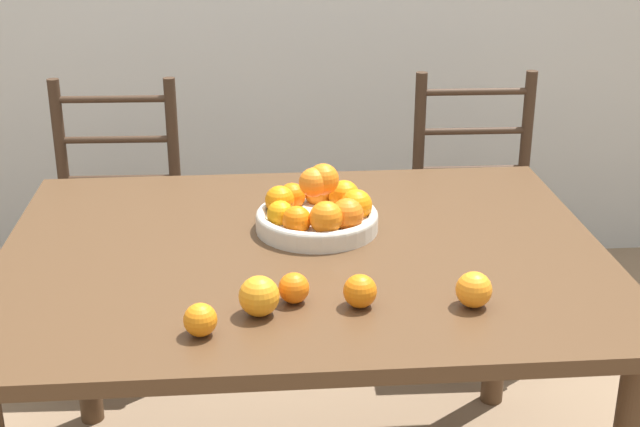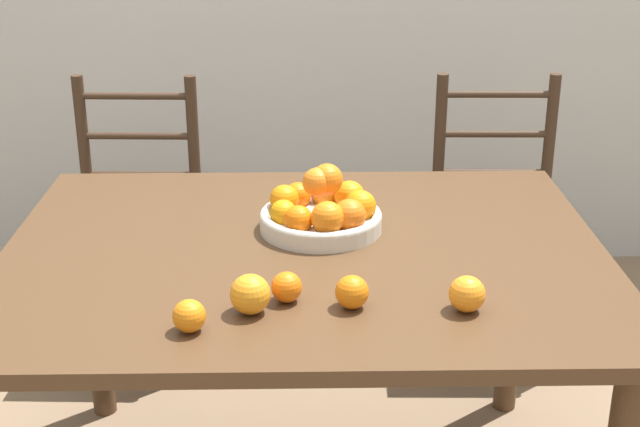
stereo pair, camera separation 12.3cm
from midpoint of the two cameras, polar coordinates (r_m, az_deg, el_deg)
name	(u,v)px [view 1 (the left image)]	position (r m, az deg, el deg)	size (l,w,h in m)	color
dining_table	(304,285)	(2.14, -2.71, -4.62)	(1.42, 1.09, 0.76)	#4C331E
fruit_bowl	(318,211)	(2.18, -1.72, 0.16)	(0.30, 0.30, 0.17)	beige
orange_loose_0	(200,320)	(1.73, -9.70, -6.76)	(0.07, 0.07, 0.07)	orange
orange_loose_1	(259,296)	(1.79, -5.89, -5.31)	(0.08, 0.08, 0.08)	orange
orange_loose_2	(360,291)	(1.81, 0.64, -5.02)	(0.07, 0.07, 0.07)	orange
orange_loose_3	(294,288)	(1.84, -3.61, -4.81)	(0.06, 0.06, 0.06)	orange
orange_loose_4	(474,290)	(1.83, 7.93, -4.88)	(0.07, 0.07, 0.07)	orange
chair_left	(116,231)	(3.07, -14.03, -1.10)	(0.44, 0.42, 0.94)	#382619
chair_right	(477,220)	(3.11, 8.91, -0.40)	(0.43, 0.41, 0.94)	#382619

